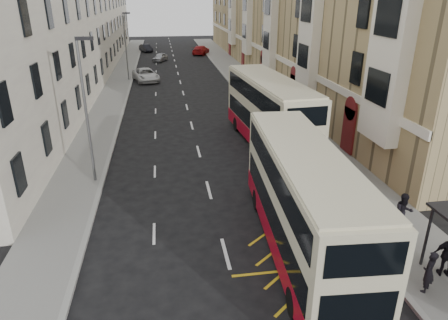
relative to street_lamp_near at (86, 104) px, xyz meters
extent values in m
cube|color=slate|center=(14.35, 18.00, -4.56)|extent=(4.00, 120.00, 0.15)
cube|color=slate|center=(-1.15, 18.00, -4.56)|extent=(3.00, 120.00, 0.15)
cube|color=gray|center=(12.35, 18.00, -4.56)|extent=(0.25, 120.00, 0.15)
cube|color=gray|center=(0.35, 18.00, -4.56)|extent=(0.25, 120.00, 0.15)
cube|color=tan|center=(21.35, 33.50, 2.86)|extent=(10.00, 79.00, 15.00)
cube|color=silver|center=(16.32, 33.50, -0.64)|extent=(0.18, 79.00, 0.50)
cube|color=silver|center=(16.00, -2.00, 2.86)|extent=(0.80, 3.20, 10.00)
cube|color=silver|center=(16.00, 10.00, 2.86)|extent=(0.80, 3.20, 10.00)
cube|color=silver|center=(16.00, 22.00, 2.86)|extent=(0.80, 3.20, 10.00)
cube|color=silver|center=(16.00, 34.00, 2.86)|extent=(0.80, 3.20, 10.00)
cube|color=silver|center=(16.00, 46.00, 2.86)|extent=(0.80, 3.20, 10.00)
cube|color=maroon|center=(16.30, 2.00, -2.94)|extent=(0.20, 1.60, 3.00)
cube|color=maroon|center=(16.30, 14.00, -2.94)|extent=(0.20, 1.60, 3.00)
cube|color=maroon|center=(16.30, 26.00, -2.94)|extent=(0.20, 1.60, 3.00)
cube|color=maroon|center=(16.30, 38.00, -2.94)|extent=(0.20, 1.60, 3.00)
cube|color=maroon|center=(16.30, 50.00, -2.94)|extent=(0.20, 1.60, 3.00)
cube|color=beige|center=(-7.15, 33.50, 1.86)|extent=(9.00, 79.00, 13.00)
cube|color=black|center=(13.91, -10.10, -3.19)|extent=(0.08, 0.08, 2.60)
cylinder|color=red|center=(12.60, -9.50, -3.99)|extent=(0.06, 0.06, 1.00)
cylinder|color=red|center=(12.60, -6.25, -3.99)|extent=(0.06, 0.06, 1.00)
cylinder|color=red|center=(12.60, -3.00, -3.99)|extent=(0.06, 0.06, 1.00)
cube|color=red|center=(12.60, -6.25, -3.51)|extent=(0.05, 6.50, 0.06)
cube|color=red|center=(12.60, -6.25, -3.94)|extent=(0.05, 6.50, 0.06)
cylinder|color=slate|center=(-0.05, 0.00, -0.49)|extent=(0.16, 0.16, 8.00)
cube|color=black|center=(0.35, 0.00, 3.41)|extent=(0.90, 0.18, 0.18)
cylinder|color=slate|center=(-0.05, 30.00, -0.49)|extent=(0.16, 0.16, 8.00)
cube|color=black|center=(0.35, 30.00, 3.41)|extent=(0.90, 0.18, 0.18)
cube|color=beige|center=(9.47, -8.20, -2.22)|extent=(3.31, 11.58, 4.11)
cube|color=maroon|center=(9.47, -8.20, -3.80)|extent=(3.34, 11.61, 0.94)
cube|color=black|center=(9.47, -8.20, -2.71)|extent=(3.29, 10.67, 1.14)
cube|color=black|center=(9.47, -8.20, -0.94)|extent=(3.29, 10.67, 1.04)
cube|color=beige|center=(9.47, -8.20, -0.12)|extent=(3.18, 11.11, 0.12)
cube|color=black|center=(9.82, -2.51, -2.66)|extent=(2.21, 0.22, 1.35)
cube|color=black|center=(9.82, -2.51, -0.53)|extent=(1.82, 0.20, 0.47)
cube|color=black|center=(9.11, -13.89, -2.66)|extent=(2.21, 0.22, 1.25)
cylinder|color=black|center=(8.52, -4.47, -4.12)|extent=(0.36, 1.06, 1.04)
cylinder|color=black|center=(10.87, -4.62, -4.12)|extent=(0.36, 1.06, 1.04)
cylinder|color=black|center=(8.07, -11.78, -4.12)|extent=(0.36, 1.06, 1.04)
cylinder|color=black|center=(10.41, -11.93, -4.12)|extent=(0.36, 1.06, 1.04)
cube|color=beige|center=(11.35, 4.23, -2.05)|extent=(3.71, 12.39, 4.39)
cube|color=maroon|center=(11.35, 4.23, -3.75)|extent=(3.74, 12.43, 1.00)
cube|color=black|center=(11.35, 4.23, -2.58)|extent=(3.68, 11.42, 1.22)
cube|color=black|center=(11.35, 4.23, -0.69)|extent=(3.68, 11.42, 1.11)
cube|color=beige|center=(11.35, 4.23, 0.18)|extent=(3.56, 11.90, 0.13)
cube|color=black|center=(10.88, 10.30, -2.53)|extent=(2.36, 0.27, 1.44)
cube|color=black|center=(10.88, 10.30, -0.25)|extent=(1.94, 0.24, 0.50)
cube|color=black|center=(11.82, -1.84, -2.53)|extent=(2.36, 0.27, 1.33)
cylinder|color=black|center=(9.80, 8.03, -4.08)|extent=(0.40, 1.13, 1.11)
cylinder|color=black|center=(12.30, 8.22, -4.08)|extent=(0.40, 1.13, 1.11)
cylinder|color=black|center=(10.40, 0.23, -4.08)|extent=(0.40, 1.13, 1.11)
cylinder|color=black|center=(12.90, 0.43, -4.08)|extent=(0.40, 1.13, 1.11)
imported|color=black|center=(13.12, -11.53, -3.66)|extent=(0.71, 0.69, 1.65)
imported|color=black|center=(14.48, -7.66, -3.57)|extent=(0.93, 0.74, 1.83)
imported|color=silver|center=(2.12, 29.31, -3.86)|extent=(3.87, 6.07, 1.56)
imported|color=#A0A2A8|center=(4.02, 45.17, -3.98)|extent=(2.83, 4.17, 1.32)
imported|color=black|center=(1.44, 57.37, -3.94)|extent=(2.84, 4.45, 1.39)
imported|color=#A91315|center=(11.38, 52.41, -3.85)|extent=(3.91, 5.86, 1.58)
camera|label=1|loc=(4.13, -21.85, 5.47)|focal=32.00mm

